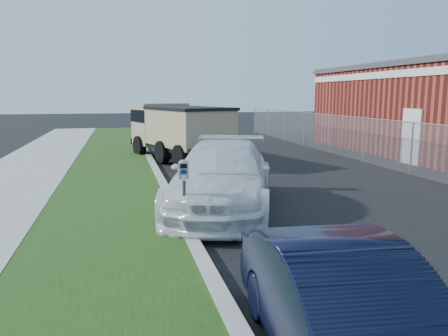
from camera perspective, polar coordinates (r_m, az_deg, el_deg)
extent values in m
plane|color=black|center=(10.18, 9.07, -6.16)|extent=(120.00, 120.00, 0.00)
cube|color=gray|center=(11.41, -7.07, -4.01)|extent=(0.25, 50.00, 0.15)
cube|color=#153C10|center=(11.35, -15.14, -4.40)|extent=(3.00, 50.00, 0.13)
plane|color=slate|center=(18.89, 17.86, 3.49)|extent=(0.00, 30.00, 30.00)
cylinder|color=#91969E|center=(18.82, 18.00, 6.22)|extent=(0.04, 30.00, 0.04)
cylinder|color=#91969E|center=(16.42, 23.29, 2.34)|extent=(0.06, 0.06, 1.80)
cylinder|color=#91969E|center=(18.89, 17.86, 3.49)|extent=(0.06, 0.06, 1.80)
cylinder|color=#91969E|center=(21.50, 13.71, 4.36)|extent=(0.06, 0.06, 1.80)
cylinder|color=#91969E|center=(24.19, 10.46, 5.01)|extent=(0.06, 0.06, 1.80)
cylinder|color=#91969E|center=(26.95, 7.86, 5.53)|extent=(0.06, 0.06, 1.80)
cylinder|color=#91969E|center=(29.76, 5.75, 5.93)|extent=(0.06, 0.06, 1.80)
cylinder|color=#91969E|center=(32.60, 4.00, 6.27)|extent=(0.06, 0.06, 1.80)
cube|color=silver|center=(20.46, 20.38, 11.37)|extent=(0.06, 14.00, 0.30)
cube|color=silver|center=(18.86, 23.25, 3.78)|extent=(0.08, 1.10, 2.20)
cylinder|color=#3F4247|center=(8.31, -5.20, -5.05)|extent=(0.08, 0.08, 1.02)
cube|color=gray|center=(8.17, -5.27, -0.39)|extent=(0.20, 0.15, 0.31)
ellipsoid|color=gray|center=(8.14, -5.29, 0.68)|extent=(0.21, 0.16, 0.12)
cube|color=black|center=(8.08, -5.29, 0.24)|extent=(0.12, 0.03, 0.08)
cube|color=navy|center=(8.11, -5.28, -0.54)|extent=(0.11, 0.02, 0.07)
cylinder|color=silver|center=(8.13, -5.27, -1.32)|extent=(0.11, 0.02, 0.11)
cube|color=#3F4247|center=(8.10, -5.28, -0.32)|extent=(0.04, 0.01, 0.05)
imported|color=white|center=(10.55, -0.22, -0.99)|extent=(3.95, 5.99, 1.61)
imported|color=black|center=(4.64, 15.81, -17.62)|extent=(1.62, 3.97, 1.28)
cube|color=black|center=(18.50, -5.64, 3.08)|extent=(3.78, 6.27, 0.32)
cube|color=#937F5F|center=(20.37, -8.34, 5.77)|extent=(2.59, 2.26, 1.85)
cube|color=black|center=(20.34, -8.36, 6.81)|extent=(2.62, 2.29, 0.56)
cube|color=#937F5F|center=(17.77, -4.62, 5.31)|extent=(3.33, 4.39, 1.48)
cube|color=black|center=(17.73, -4.66, 7.78)|extent=(3.44, 4.51, 0.11)
cube|color=black|center=(21.24, -9.23, 3.64)|extent=(2.16, 0.82, 0.28)
cylinder|color=black|center=(19.97, -10.97, 2.82)|extent=(0.57, 0.97, 0.93)
cylinder|color=black|center=(20.81, -5.48, 3.21)|extent=(0.57, 0.97, 0.93)
cylinder|color=black|center=(17.67, -8.07, 2.04)|extent=(0.57, 0.97, 0.93)
cylinder|color=black|center=(18.61, -2.05, 2.51)|extent=(0.57, 0.97, 0.93)
cylinder|color=black|center=(16.16, -5.69, 1.40)|extent=(0.57, 0.97, 0.93)
cylinder|color=black|center=(17.20, 0.70, 1.94)|extent=(0.57, 0.97, 0.93)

